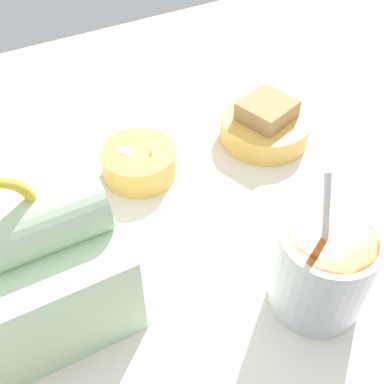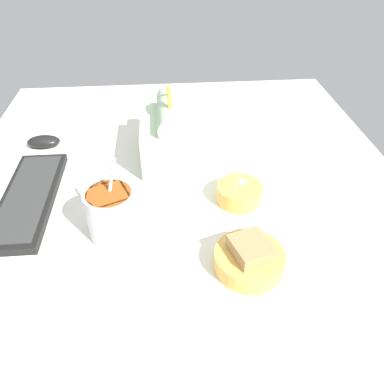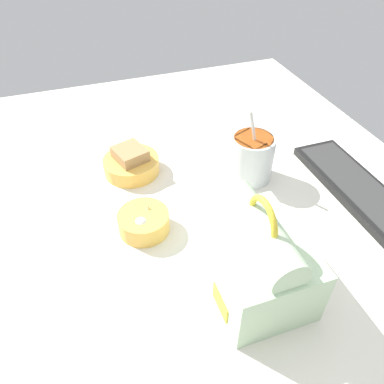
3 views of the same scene
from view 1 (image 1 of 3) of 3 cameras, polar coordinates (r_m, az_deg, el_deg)
name	(u,v)px [view 1 (image 1 of 3)]	position (r cm, az deg, el deg)	size (l,w,h in cm)	color
desk_surface	(187,237)	(61.05, -0.60, -5.38)	(140.00, 110.00, 2.00)	silver
lunch_bag	(18,274)	(50.69, -19.90, -9.18)	(20.11, 15.20, 20.00)	#B7D6AD
soup_cup	(322,268)	(51.79, 15.17, -8.71)	(10.02, 10.02, 18.15)	silver
bento_bowl_sandwich	(265,125)	(72.79, 8.67, 7.87)	(13.17, 13.17, 6.51)	#EAB24C
bento_bowl_snacks	(140,161)	(66.48, -6.23, 3.62)	(10.26, 10.26, 4.97)	#EAB24C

